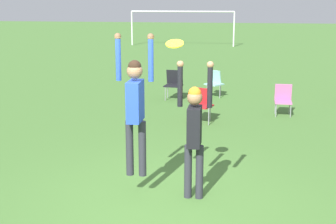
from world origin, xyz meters
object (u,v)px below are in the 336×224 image
(person_defending, at_px, (194,127))
(camping_chair_3, at_px, (214,81))
(camping_chair_0, at_px, (202,102))
(camping_chair_1, at_px, (174,82))
(frisbee, at_px, (175,44))
(camping_chair_4, at_px, (283,98))
(person_jumping, at_px, (135,102))

(person_defending, bearing_deg, camping_chair_3, -179.39)
(person_defending, xyz_separation_m, camping_chair_0, (-0.35, 4.74, -0.63))
(person_defending, height_order, camping_chair_1, person_defending)
(frisbee, xyz_separation_m, camping_chair_4, (2.06, 5.86, -1.93))
(person_jumping, bearing_deg, camping_chair_4, -25.59)
(camping_chair_1, xyz_separation_m, camping_chair_4, (3.24, -1.60, -0.06))
(camping_chair_3, xyz_separation_m, camping_chair_4, (2.02, -2.20, -0.03))
(person_jumping, distance_m, camping_chair_4, 6.55)
(frisbee, xyz_separation_m, camping_chair_3, (0.04, 8.06, -1.91))
(frisbee, bearing_deg, person_jumping, -176.39)
(camping_chair_1, height_order, camping_chair_4, camping_chair_1)
(camping_chair_0, bearing_deg, camping_chair_3, -70.40)
(frisbee, bearing_deg, camping_chair_4, 70.65)
(camping_chair_0, xyz_separation_m, camping_chair_1, (-1.15, 2.73, 0.01))
(frisbee, xyz_separation_m, camping_chair_1, (-1.18, 7.46, -1.87))
(person_defending, height_order, frisbee, frisbee)
(camping_chair_0, relative_size, camping_chair_4, 1.04)
(frisbee, height_order, camping_chair_1, frisbee)
(camping_chair_0, bearing_deg, person_defending, 115.08)
(person_defending, distance_m, camping_chair_4, 6.16)
(camping_chair_1, xyz_separation_m, camping_chair_3, (1.22, 0.60, -0.03))
(camping_chair_3, bearing_deg, person_defending, 127.68)
(person_jumping, relative_size, camping_chair_3, 2.65)
(person_jumping, relative_size, camping_chair_0, 2.59)
(person_defending, xyz_separation_m, camping_chair_3, (-0.27, 8.08, -0.65))
(frisbee, height_order, camping_chair_3, frisbee)
(camping_chair_0, relative_size, camping_chair_1, 0.96)
(person_defending, height_order, camping_chair_3, person_defending)
(person_defending, distance_m, camping_chair_1, 7.64)
(person_jumping, relative_size, person_defending, 1.03)
(person_defending, bearing_deg, person_jumping, -90.00)
(person_jumping, xyz_separation_m, camping_chair_3, (0.64, 8.10, -1.02))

